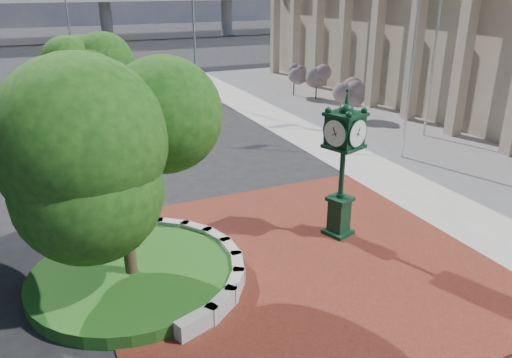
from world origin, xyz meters
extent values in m
plane|color=black|center=(0.00, 0.00, 0.00)|extent=(200.00, 200.00, 0.00)
cube|color=#5E1C16|center=(0.00, -1.00, 0.02)|extent=(12.00, 12.00, 0.04)
cube|color=#9E9B93|center=(16.00, 10.00, 0.02)|extent=(20.00, 50.00, 0.04)
cube|color=#9E9B93|center=(-3.91, -3.01, 0.27)|extent=(1.29, 0.76, 0.54)
cube|color=#9E9B93|center=(-3.05, -2.54, 0.27)|extent=(1.20, 1.04, 0.54)
cube|color=#9E9B93|center=(-2.38, -1.84, 0.27)|extent=(1.00, 1.22, 0.54)
cube|color=#9E9B93|center=(-1.95, -0.96, 0.27)|extent=(0.71, 1.30, 0.54)
cube|color=#9E9B93|center=(-1.80, 0.00, 0.27)|extent=(0.35, 1.25, 0.54)
cube|color=#9E9B93|center=(-1.95, 0.96, 0.27)|extent=(0.71, 1.30, 0.54)
cube|color=#9E9B93|center=(-2.38, 1.84, 0.27)|extent=(1.00, 1.22, 0.54)
cube|color=#9E9B93|center=(-3.05, 2.54, 0.27)|extent=(1.20, 1.04, 0.54)
cube|color=#9E9B93|center=(-3.91, 3.01, 0.27)|extent=(1.29, 0.76, 0.54)
cylinder|color=#174F16|center=(-5.00, 0.00, 0.20)|extent=(6.10, 6.10, 0.40)
cube|color=tan|center=(24.00, 12.00, 4.00)|extent=(15.00, 42.00, 8.00)
cube|color=black|center=(16.80, 12.00, 4.00)|extent=(0.30, 40.00, 5.50)
cylinder|color=#9E9B93|center=(5.00, 70.00, 3.00)|extent=(1.80, 1.80, 6.00)
cylinder|color=#9E9B93|center=(25.00, 70.00, 3.00)|extent=(1.80, 1.80, 6.00)
cylinder|color=#38281C|center=(-5.00, 0.00, 1.08)|extent=(0.36, 0.36, 2.17)
sphere|color=#143E10|center=(-5.00, 0.00, 3.73)|extent=(5.20, 5.20, 5.20)
cylinder|color=#38281C|center=(-4.00, 18.00, 0.96)|extent=(0.36, 0.36, 1.92)
sphere|color=#143E10|center=(-4.00, 18.00, 3.25)|extent=(4.40, 4.40, 4.40)
cube|color=black|center=(2.39, 0.08, 0.09)|extent=(1.12, 1.12, 0.18)
cube|color=black|center=(2.39, 0.08, 0.77)|extent=(0.77, 0.77, 1.21)
cube|color=black|center=(2.39, 0.08, 1.41)|extent=(0.98, 0.98, 0.13)
cylinder|color=black|center=(2.39, 0.08, 2.41)|extent=(0.19, 0.19, 1.87)
cube|color=black|center=(2.39, 0.08, 3.90)|extent=(1.26, 1.26, 0.99)
cylinder|color=white|center=(2.57, -0.40, 3.90)|extent=(0.85, 0.36, 0.88)
cylinder|color=white|center=(2.22, 0.57, 3.90)|extent=(0.85, 0.36, 0.88)
cylinder|color=white|center=(1.91, -0.09, 3.90)|extent=(0.36, 0.85, 0.88)
cylinder|color=white|center=(2.88, 0.26, 3.90)|extent=(0.36, 0.85, 0.88)
sphere|color=black|center=(2.39, 0.08, 4.58)|extent=(0.48, 0.48, 0.48)
cone|color=black|center=(2.39, 0.08, 4.95)|extent=(0.20, 0.20, 0.55)
imported|color=#5F200D|center=(0.19, 37.33, 0.82)|extent=(2.17, 4.93, 1.65)
cylinder|color=silver|center=(10.08, 5.95, 5.04)|extent=(0.12, 0.12, 10.09)
cylinder|color=silver|center=(13.87, 8.58, 5.56)|extent=(0.13, 0.13, 11.12)
cylinder|color=slate|center=(4.61, 23.53, 4.51)|extent=(0.16, 0.16, 9.01)
cylinder|color=slate|center=(-2.60, 43.23, 4.46)|extent=(0.16, 0.16, 8.93)
cylinder|color=#38281C|center=(12.12, 13.83, 0.60)|extent=(0.10, 0.10, 1.20)
sphere|color=#B65B9C|center=(12.12, 13.83, 1.60)|extent=(1.20, 1.20, 1.20)
cylinder|color=#38281C|center=(13.03, 19.70, 0.60)|extent=(0.10, 0.10, 1.20)
sphere|color=#B65B9C|center=(13.03, 19.70, 1.60)|extent=(1.20, 1.20, 1.20)
cylinder|color=#38281C|center=(12.15, 21.69, 0.60)|extent=(0.10, 0.10, 1.20)
sphere|color=#B65B9C|center=(12.15, 21.69, 1.60)|extent=(1.20, 1.20, 1.20)
camera|label=1|loc=(-6.87, -13.34, 8.50)|focal=35.00mm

